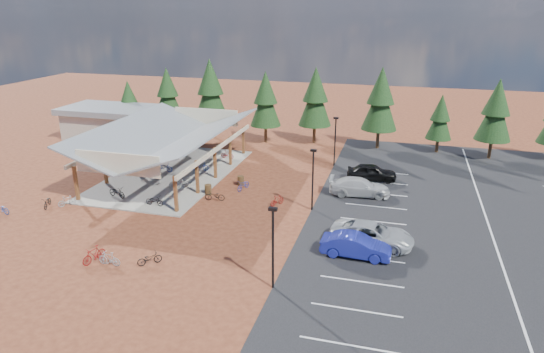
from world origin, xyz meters
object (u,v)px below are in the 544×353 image
object	(u,v)px
bike_2	(164,167)
car_3	(360,187)
bike_0	(117,192)
bike_16	(215,196)
outbuilding	(109,121)
bike_7	(227,154)
lamp_post_0	(273,242)
lamp_post_2	(335,138)
bike_11	(94,254)
bike_10	(1,208)
car_1	(356,246)
bike_4	(154,201)
car_4	(372,172)
trash_bin_1	(241,181)
bike_5	(179,183)
bike_12	(150,258)
bike_8	(47,202)
bike_3	(179,148)
bike_9	(67,201)
bike_14	(243,185)
bike_6	(200,166)
lamp_post_1	(313,175)
bike_13	(109,259)
bike_15	(277,200)
trash_bin_0	(208,190)

from	to	relation	value
bike_2	car_3	distance (m)	19.42
bike_0	bike_16	distance (m)	8.51
outbuilding	bike_16	world-z (taller)	outbuilding
bike_7	lamp_post_0	bearing A→B (deg)	-145.76
bike_16	lamp_post_2	bearing A→B (deg)	137.46
bike_2	bike_11	size ratio (longest dim) A/B	0.97
outbuilding	bike_10	world-z (taller)	outbuilding
outbuilding	lamp_post_2	size ratio (longest dim) A/B	2.14
car_1	lamp_post_2	bearing A→B (deg)	14.19
bike_4	bike_11	xyz separation A→B (m)	(0.72, -9.36, 0.02)
bike_0	bike_2	distance (m)	7.28
bike_16	car_4	world-z (taller)	car_4
outbuilding	car_3	bearing A→B (deg)	-19.96
outbuilding	trash_bin_1	xyz separation A→B (m)	(21.55, -12.12, -1.58)
bike_5	bike_12	world-z (taller)	bike_5
lamp_post_0	bike_8	size ratio (longest dim) A/B	2.97
lamp_post_2	trash_bin_1	world-z (taller)	lamp_post_2
bike_5	bike_16	xyz separation A→B (m)	(4.13, -1.60, -0.17)
bike_3	bike_8	size ratio (longest dim) A/B	0.92
bike_3	outbuilding	bearing A→B (deg)	77.62
bike_7	bike_9	distance (m)	17.80
bike_14	bike_6	bearing A→B (deg)	161.71
lamp_post_2	bike_4	world-z (taller)	lamp_post_2
car_4	bike_11	bearing A→B (deg)	134.33
car_1	bike_5	bearing A→B (deg)	65.31
bike_5	bike_8	xyz separation A→B (m)	(-8.63, -6.61, -0.16)
lamp_post_1	bike_3	xyz separation A→B (m)	(-17.51, 11.83, -2.40)
trash_bin_1	bike_13	size ratio (longest dim) A/B	0.57
lamp_post_2	bike_5	size ratio (longest dim) A/B	2.99
bike_15	bike_16	world-z (taller)	bike_16
bike_3	bike_13	bearing A→B (deg)	-156.82
bike_11	car_3	bearing A→B (deg)	62.71
bike_12	car_4	xyz separation A→B (m)	(12.47, 19.92, 0.41)
bike_3	bike_5	distance (m)	11.64
bike_4	bike_13	distance (m)	9.65
lamp_post_2	lamp_post_1	bearing A→B (deg)	-90.00
bike_5	bike_11	xyz separation A→B (m)	(0.53, -13.48, -0.07)
outbuilding	trash_bin_0	xyz separation A→B (m)	(19.52, -15.05, -1.58)
bike_11	trash_bin_1	bearing A→B (deg)	90.14
bike_6	bike_4	bearing A→B (deg)	169.67
bike_14	bike_15	xyz separation A→B (m)	(3.85, -2.61, -0.03)
trash_bin_1	bike_9	bearing A→B (deg)	-145.37
bike_13	car_1	distance (m)	15.98
lamp_post_1	trash_bin_1	xyz separation A→B (m)	(-7.45, 3.88, -2.53)
bike_8	outbuilding	bearing A→B (deg)	86.00
bike_8	bike_10	size ratio (longest dim) A/B	1.00
bike_10	bike_12	size ratio (longest dim) A/B	1.09
lamp_post_1	bike_10	distance (m)	25.04
outbuilding	trash_bin_0	world-z (taller)	outbuilding
bike_5	car_4	world-z (taller)	car_4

